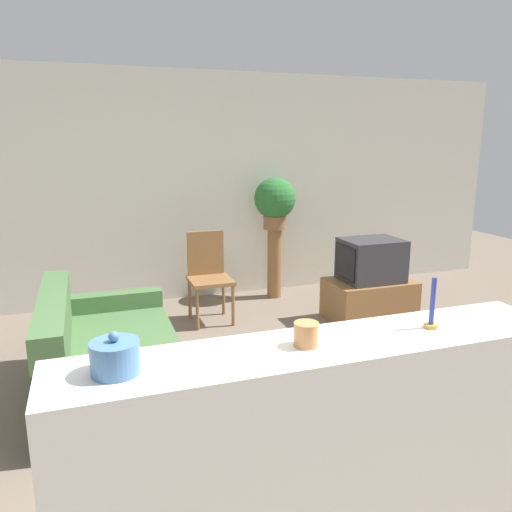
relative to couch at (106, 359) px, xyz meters
name	(u,v)px	position (x,y,z in m)	size (l,w,h in m)	color
ground_plane	(273,461)	(0.90, -1.21, -0.28)	(14.00, 14.00, 0.00)	#756656
wall_back	(170,188)	(0.90, 2.22, 1.07)	(9.00, 0.06, 2.70)	beige
couch	(106,359)	(0.00, 0.00, 0.00)	(0.98, 1.61, 0.81)	#476B3D
tv_stand	(369,300)	(2.77, 0.77, -0.06)	(0.90, 0.59, 0.44)	olive
television	(371,260)	(2.77, 0.77, 0.38)	(0.63, 0.49, 0.45)	#333338
wooden_chair	(209,272)	(1.13, 1.33, 0.25)	(0.44, 0.44, 0.96)	olive
plant_stand	(274,263)	(2.09, 1.87, 0.15)	(0.17, 0.17, 0.86)	olive
potted_plant	(275,200)	(2.09, 1.87, 0.92)	(0.50, 0.50, 0.62)	#8E5B3D
foreground_counter	(320,443)	(0.90, -1.82, 0.23)	(2.41, 0.44, 1.01)	white
decorative_bowl	(115,357)	(0.00, -1.82, 0.80)	(0.19, 0.19, 0.17)	#4C7AAD
candle_jar	(306,334)	(0.81, -1.82, 0.79)	(0.11, 0.11, 0.11)	#C6844C
candlestick	(432,312)	(1.47, -1.82, 0.82)	(0.07, 0.07, 0.25)	#B7933D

